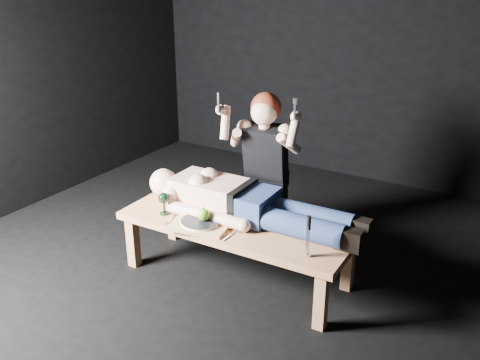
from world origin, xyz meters
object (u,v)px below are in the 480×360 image
Objects in this scene: kneeling_woman at (268,166)px; carving_knife at (308,237)px; serving_tray at (201,225)px; lying_man at (250,200)px; table at (236,249)px; goblet at (164,203)px.

carving_knife is (0.72, -0.83, -0.06)m from kneeling_woman.
serving_tray is 0.81m from carving_knife.
table is at bearing -118.66° from lying_man.
lying_man is 10.77× the size of goblet.
kneeling_woman is (-0.09, 0.64, 0.42)m from table.
lying_man reaches higher than serving_tray.
goblet is 0.60× the size of carving_knife.
serving_tray is at bearing -133.91° from table.
serving_tray reaches higher than table.
lying_man is 0.64m from carving_knife.
table is 0.93× the size of lying_man.
carving_knife is at bearing 0.30° from serving_tray.
serving_tray is at bearing 179.24° from carving_knife.
kneeling_woman reaches higher than carving_knife.
serving_tray is (-0.18, -0.19, 0.24)m from table.
lying_man reaches higher than carving_knife.
serving_tray is at bearing -129.23° from lying_man.
carving_knife is at bearing -1.06° from goblet.
table is 1.29× the size of kneeling_woman.
goblet reaches higher than table.
lying_man is 1.39× the size of kneeling_woman.
table is 0.38m from lying_man.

